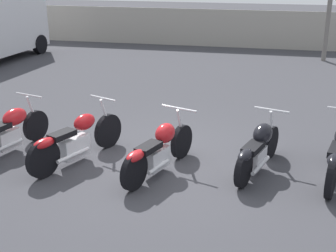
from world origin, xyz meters
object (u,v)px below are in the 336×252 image
(motorcycle_slot_2, at_px, (158,150))
(motorcycle_slot_1, at_px, (76,140))
(motorcycle_slot_3, at_px, (258,148))
(motorcycle_slot_0, at_px, (8,131))

(motorcycle_slot_2, bearing_deg, motorcycle_slot_1, -165.09)
(motorcycle_slot_2, height_order, motorcycle_slot_3, motorcycle_slot_2)
(motorcycle_slot_1, xyz_separation_m, motorcycle_slot_3, (3.18, 0.31, -0.00))
(motorcycle_slot_0, xyz_separation_m, motorcycle_slot_1, (1.40, -0.14, -0.00))
(motorcycle_slot_2, distance_m, motorcycle_slot_3, 1.69)
(motorcycle_slot_1, relative_size, motorcycle_slot_3, 1.12)
(motorcycle_slot_1, height_order, motorcycle_slot_3, motorcycle_slot_1)
(motorcycle_slot_2, bearing_deg, motorcycle_slot_3, 34.28)
(motorcycle_slot_1, distance_m, motorcycle_slot_2, 1.54)
(motorcycle_slot_0, height_order, motorcycle_slot_3, motorcycle_slot_0)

